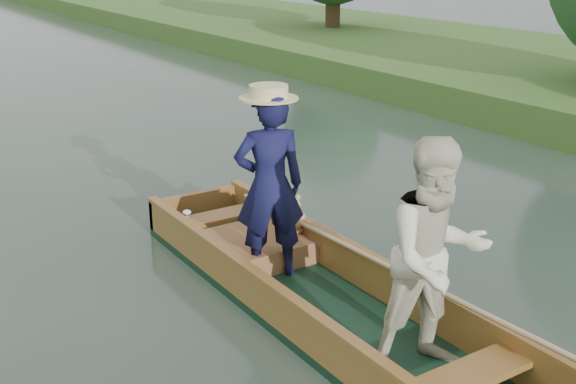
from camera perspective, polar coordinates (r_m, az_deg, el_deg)
ground at (r=6.26m, az=3.04°, el=-9.77°), size 120.00×120.00×0.00m
punt at (r=5.87m, az=4.48°, el=-4.92°), size 1.15×5.00×1.85m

